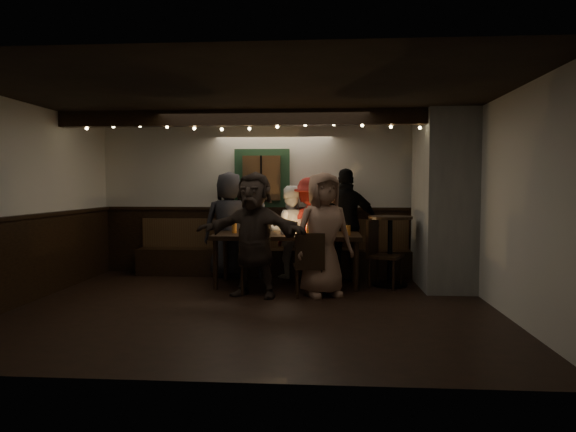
# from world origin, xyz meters

# --- Properties ---
(room) EXTENTS (6.02, 5.01, 2.62)m
(room) POSITION_xyz_m (1.07, 1.42, 1.07)
(room) COLOR black
(room) RESTS_ON ground
(dining_table) EXTENTS (2.22, 0.95, 0.96)m
(dining_table) POSITION_xyz_m (0.31, 1.40, 0.72)
(dining_table) COLOR black
(dining_table) RESTS_ON ground
(chair_near_left) EXTENTS (0.43, 0.43, 0.94)m
(chair_near_left) POSITION_xyz_m (-0.08, 0.68, 0.53)
(chair_near_left) COLOR black
(chair_near_left) RESTS_ON ground
(chair_near_right) EXTENTS (0.44, 0.44, 0.89)m
(chair_near_right) POSITION_xyz_m (0.67, 0.57, 0.50)
(chair_near_right) COLOR black
(chair_near_right) RESTS_ON ground
(chair_end) EXTENTS (0.60, 0.60, 1.01)m
(chair_end) POSITION_xyz_m (1.70, 1.39, 0.57)
(chair_end) COLOR black
(chair_end) RESTS_ON ground
(high_top) EXTENTS (0.67, 0.67, 1.06)m
(high_top) POSITION_xyz_m (1.87, 1.49, 0.67)
(high_top) COLOR black
(high_top) RESTS_ON ground
(person_a) EXTENTS (0.93, 0.67, 1.75)m
(person_a) POSITION_xyz_m (-0.70, 2.07, 0.88)
(person_a) COLOR #242328
(person_a) RESTS_ON ground
(person_b) EXTENTS (0.72, 0.61, 1.66)m
(person_b) POSITION_xyz_m (-0.30, 2.07, 0.83)
(person_b) COLOR #30323C
(person_b) RESTS_ON ground
(person_c) EXTENTS (0.83, 0.70, 1.52)m
(person_c) POSITION_xyz_m (0.30, 2.07, 0.76)
(person_c) COLOR white
(person_c) RESTS_ON ground
(person_d) EXTENTS (1.10, 0.68, 1.66)m
(person_d) POSITION_xyz_m (0.65, 2.04, 0.83)
(person_d) COLOR maroon
(person_d) RESTS_ON ground
(person_e) EXTENTS (1.07, 0.46, 1.80)m
(person_e) POSITION_xyz_m (1.24, 2.06, 0.90)
(person_e) COLOR black
(person_e) RESTS_ON ground
(person_f) EXTENTS (1.67, 0.90, 1.72)m
(person_f) POSITION_xyz_m (-0.09, 0.59, 0.86)
(person_f) COLOR #312620
(person_f) RESTS_ON ground
(person_g) EXTENTS (0.98, 0.84, 1.71)m
(person_g) POSITION_xyz_m (0.86, 0.70, 0.85)
(person_g) COLOR #8E6753
(person_g) RESTS_ON ground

